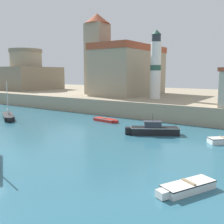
# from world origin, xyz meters

# --- Properties ---
(quay_seawall) EXTENTS (120.00, 40.00, 2.51)m
(quay_seawall) POSITION_xyz_m (0.00, 43.67, 1.26)
(quay_seawall) COLOR gray
(quay_seawall) RESTS_ON ground
(motorboat_black_0) EXTENTS (5.75, 4.14, 2.41)m
(motorboat_black_0) POSITION_xyz_m (6.84, 16.12, 0.56)
(motorboat_black_0) COLOR black
(motorboat_black_0) RESTS_ON ground
(dinghy_white_1) EXTENTS (2.58, 3.93, 0.59)m
(dinghy_white_1) POSITION_xyz_m (14.75, 4.12, 0.28)
(dinghy_white_1) COLOR white
(dinghy_white_1) RESTS_ON ground
(sailboat_black_2) EXTENTS (6.04, 4.12, 5.65)m
(sailboat_black_2) POSITION_xyz_m (-15.57, 12.94, 0.42)
(sailboat_black_2) COLOR black
(sailboat_black_2) RESTS_ON ground
(dinghy_white_3) EXTENTS (3.01, 2.79, 0.64)m
(dinghy_white_3) POSITION_xyz_m (14.20, 16.62, 0.31)
(dinghy_white_3) COLOR white
(dinghy_white_3) RESTS_ON ground
(dinghy_red_6) EXTENTS (4.36, 1.60, 0.51)m
(dinghy_red_6) POSITION_xyz_m (-2.32, 19.58, 0.24)
(dinghy_red_6) COLOR red
(dinghy_red_6) RESTS_ON ground
(church) EXTENTS (13.18, 16.87, 16.22)m
(church) POSITION_xyz_m (-9.05, 35.41, 8.06)
(church) COLOR gray
(church) RESTS_ON quay_seawall
(fortress) EXTENTS (14.19, 14.19, 10.63)m
(fortress) POSITION_xyz_m (-40.00, 35.47, 6.39)
(fortress) COLOR gray
(fortress) RESTS_ON quay_seawall
(lighthouse) EXTENTS (1.81, 1.81, 11.49)m
(lighthouse) POSITION_xyz_m (0.00, 30.96, 8.06)
(lighthouse) COLOR silver
(lighthouse) RESTS_ON quay_seawall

